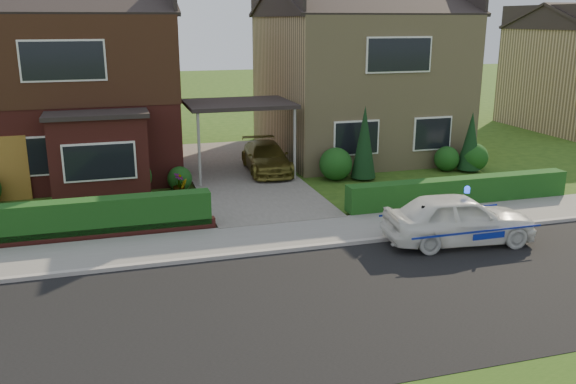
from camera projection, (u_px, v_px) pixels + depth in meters
name	position (u px, v px, depth m)	size (l,w,h in m)	color
ground	(352.00, 301.00, 12.67)	(120.00, 120.00, 0.00)	#254612
road	(352.00, 301.00, 12.67)	(60.00, 6.00, 0.02)	black
kerb	(306.00, 248.00, 15.46)	(60.00, 0.16, 0.12)	#9E9993
sidewalk	(294.00, 235.00, 16.43)	(60.00, 2.00, 0.10)	slate
driveway	(240.00, 174.00, 22.79)	(3.80, 12.00, 0.12)	#666059
house_left	(71.00, 70.00, 22.87)	(7.50, 9.53, 7.25)	maroon
house_right	(356.00, 67.00, 26.16)	(7.50, 8.06, 7.25)	tan
carport_link	(239.00, 105.00, 22.04)	(3.80, 3.00, 2.77)	black
dwarf_wall	(69.00, 236.00, 15.92)	(7.70, 0.25, 0.36)	maroon
hedge_left	(70.00, 241.00, 16.11)	(7.50, 0.55, 0.90)	#153D13
hedge_right	(458.00, 205.00, 19.19)	(7.50, 0.55, 0.80)	#153D13
shrub_left_mid	(131.00, 177.00, 19.97)	(1.32, 1.32, 1.32)	#153D13
shrub_left_near	(180.00, 179.00, 20.75)	(0.84, 0.84, 0.84)	#153D13
shrub_right_near	(336.00, 164.00, 22.05)	(1.20, 1.20, 1.20)	#153D13
shrub_right_mid	(447.00, 159.00, 23.43)	(0.96, 0.96, 0.96)	#153D13
shrub_right_far	(474.00, 157.00, 23.41)	(1.08, 1.08, 1.08)	#153D13
conifer_a	(364.00, 145.00, 21.94)	(0.90, 0.90, 2.60)	black
conifer_b	(471.00, 143.00, 23.20)	(0.90, 0.90, 2.20)	black
police_car	(459.00, 219.00, 15.77)	(3.59, 4.05, 1.49)	silver
driveway_car	(266.00, 157.00, 22.85)	(1.51, 3.71, 1.08)	brown
potted_plant_a	(24.00, 226.00, 16.21)	(0.36, 0.24, 0.68)	gray
potted_plant_b	(182.00, 191.00, 19.49)	(0.40, 0.33, 0.74)	gray
potted_plant_c	(179.00, 185.00, 20.18)	(0.41, 0.41, 0.74)	gray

